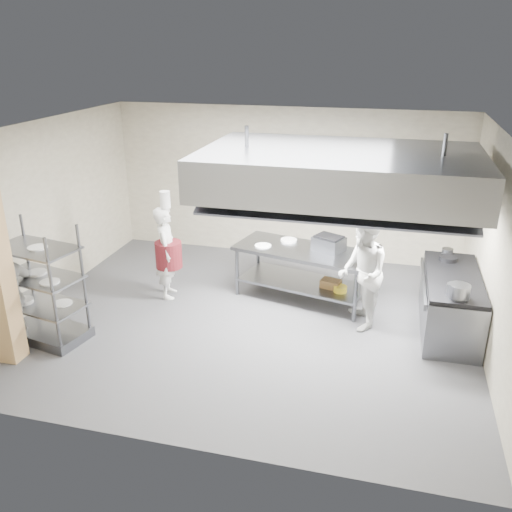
% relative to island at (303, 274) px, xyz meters
% --- Properties ---
extents(floor, '(7.00, 7.00, 0.00)m').
position_rel_island_xyz_m(floor, '(-0.71, -1.00, -0.46)').
color(floor, '#333336').
rests_on(floor, ground).
extents(ceiling, '(7.00, 7.00, 0.00)m').
position_rel_island_xyz_m(ceiling, '(-0.71, -1.00, 2.54)').
color(ceiling, silver).
rests_on(ceiling, wall_back).
extents(wall_back, '(7.00, 0.00, 7.00)m').
position_rel_island_xyz_m(wall_back, '(-0.71, 2.00, 1.04)').
color(wall_back, '#A0967F').
rests_on(wall_back, ground).
extents(wall_left, '(0.00, 6.00, 6.00)m').
position_rel_island_xyz_m(wall_left, '(-4.21, -1.00, 1.04)').
color(wall_left, '#A0967F').
rests_on(wall_left, ground).
extents(wall_right, '(0.00, 6.00, 6.00)m').
position_rel_island_xyz_m(wall_right, '(2.79, -1.00, 1.04)').
color(wall_right, '#A0967F').
rests_on(wall_right, ground).
extents(exhaust_hood, '(4.00, 2.50, 0.60)m').
position_rel_island_xyz_m(exhaust_hood, '(0.59, -0.60, 1.94)').
color(exhaust_hood, gray).
rests_on(exhaust_hood, ceiling).
extents(hood_strip_a, '(1.60, 0.12, 0.04)m').
position_rel_island_xyz_m(hood_strip_a, '(-0.31, -0.60, 1.62)').
color(hood_strip_a, white).
rests_on(hood_strip_a, exhaust_hood).
extents(hood_strip_b, '(1.60, 0.12, 0.04)m').
position_rel_island_xyz_m(hood_strip_b, '(1.49, -0.60, 1.62)').
color(hood_strip_b, white).
rests_on(hood_strip_b, exhaust_hood).
extents(wall_shelf, '(1.50, 0.28, 0.04)m').
position_rel_island_xyz_m(wall_shelf, '(1.09, 1.84, 1.04)').
color(wall_shelf, gray).
rests_on(wall_shelf, wall_back).
extents(island, '(2.45, 1.45, 0.91)m').
position_rel_island_xyz_m(island, '(0.00, 0.00, 0.00)').
color(island, gray).
rests_on(island, floor).
extents(island_worktop, '(2.45, 1.45, 0.06)m').
position_rel_island_xyz_m(island_worktop, '(0.00, 0.00, 0.42)').
color(island_worktop, gray).
rests_on(island_worktop, island).
extents(island_undershelf, '(2.25, 1.32, 0.04)m').
position_rel_island_xyz_m(island_undershelf, '(0.00, 0.00, -0.16)').
color(island_undershelf, slate).
rests_on(island_undershelf, island).
extents(pass_rack, '(1.30, 0.91, 1.78)m').
position_rel_island_xyz_m(pass_rack, '(-3.47, -2.26, 0.43)').
color(pass_rack, slate).
rests_on(pass_rack, floor).
extents(cooking_range, '(0.80, 2.00, 0.84)m').
position_rel_island_xyz_m(cooking_range, '(2.37, -0.50, -0.04)').
color(cooking_range, slate).
rests_on(cooking_range, floor).
extents(range_top, '(0.78, 1.96, 0.06)m').
position_rel_island_xyz_m(range_top, '(2.37, -0.50, 0.41)').
color(range_top, black).
rests_on(range_top, cooking_range).
extents(chef_head, '(0.54, 0.68, 1.62)m').
position_rel_island_xyz_m(chef_head, '(-2.27, -0.48, 0.35)').
color(chef_head, silver).
rests_on(chef_head, floor).
extents(chef_line, '(0.87, 1.01, 1.79)m').
position_rel_island_xyz_m(chef_line, '(1.02, -0.73, 0.44)').
color(chef_line, white).
rests_on(chef_line, floor).
extents(chef_plating, '(0.57, 1.03, 1.67)m').
position_rel_island_xyz_m(chef_plating, '(-3.71, -2.67, 0.38)').
color(chef_plating, white).
rests_on(chef_plating, floor).
extents(griddle, '(0.59, 0.54, 0.23)m').
position_rel_island_xyz_m(griddle, '(0.41, 0.05, 0.57)').
color(griddle, slate).
rests_on(griddle, island_worktop).
extents(wicker_basket, '(0.36, 0.29, 0.14)m').
position_rel_island_xyz_m(wicker_basket, '(0.50, -0.14, -0.06)').
color(wicker_basket, brown).
rests_on(wicker_basket, island_undershelf).
extents(stockpot, '(0.28, 0.28, 0.20)m').
position_rel_island_xyz_m(stockpot, '(2.36, -1.28, 0.54)').
color(stockpot, slate).
rests_on(stockpot, range_top).
extents(plate_stack, '(0.28, 0.28, 0.05)m').
position_rel_island_xyz_m(plate_stack, '(-3.47, -2.26, 0.12)').
color(plate_stack, white).
rests_on(plate_stack, pass_rack).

